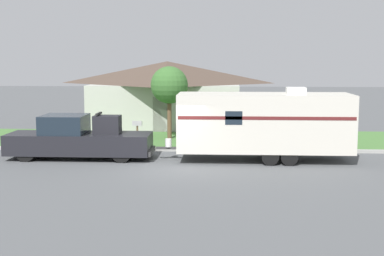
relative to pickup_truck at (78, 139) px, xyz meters
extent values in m
plane|color=#515456|center=(4.38, -1.64, -0.86)|extent=(120.00, 120.00, 0.00)
cube|color=#999993|center=(4.38, 2.11, -0.79)|extent=(80.00, 0.30, 0.14)
cube|color=#477538|center=(4.38, 5.76, -0.85)|extent=(80.00, 7.00, 0.03)
cube|color=#B2B2A8|center=(2.74, 12.12, 0.52)|extent=(9.25, 7.31, 2.76)
pyramid|color=#4C3D33|center=(2.74, 12.12, 2.61)|extent=(9.99, 7.90, 1.42)
cube|color=#4C3828|center=(2.74, 8.50, 0.19)|extent=(1.00, 0.06, 2.10)
cylinder|color=black|center=(-2.09, -0.80, -0.43)|extent=(0.86, 0.28, 0.86)
cylinder|color=black|center=(-2.09, 0.80, -0.43)|extent=(0.86, 0.28, 0.86)
cylinder|color=black|center=(2.07, -0.80, -0.43)|extent=(0.86, 0.28, 0.86)
cylinder|color=black|center=(2.07, 0.80, -0.43)|extent=(0.86, 0.28, 0.86)
cube|color=black|center=(-1.26, 0.00, -0.18)|extent=(3.66, 1.96, 0.89)
cube|color=#19232D|center=(-0.60, 0.00, 0.67)|extent=(1.91, 1.81, 0.81)
cube|color=black|center=(1.88, 0.00, -0.18)|extent=(2.63, 1.96, 0.89)
cube|color=#333333|center=(3.26, 0.00, -0.51)|extent=(0.12, 1.77, 0.20)
cube|color=black|center=(1.31, 0.00, 0.66)|extent=(1.15, 0.83, 0.80)
cube|color=black|center=(0.94, 0.00, 1.14)|extent=(0.10, 0.91, 0.08)
cylinder|color=black|center=(8.34, -1.08, -0.50)|extent=(0.72, 0.22, 0.72)
cylinder|color=black|center=(8.34, 1.08, -0.50)|extent=(0.72, 0.22, 0.72)
cylinder|color=black|center=(9.13, -1.08, -0.50)|extent=(0.72, 0.22, 0.72)
cylinder|color=black|center=(9.13, 1.08, -0.50)|extent=(0.72, 0.22, 0.72)
cube|color=beige|center=(8.14, 0.00, 0.82)|extent=(7.41, 2.43, 2.45)
cube|color=#5B1E1E|center=(8.14, -1.22, 1.13)|extent=(7.26, 0.01, 0.14)
cube|color=#383838|center=(3.94, 0.00, -0.35)|extent=(0.99, 0.12, 0.10)
cylinder|color=silver|center=(3.99, 0.00, -0.12)|extent=(0.28, 0.28, 0.36)
cube|color=silver|center=(9.48, 0.00, 2.18)|extent=(0.80, 0.68, 0.28)
cube|color=#19232D|center=(6.81, -1.22, 1.13)|extent=(0.70, 0.01, 0.56)
cylinder|color=brown|center=(2.14, 3.12, -0.32)|extent=(0.09, 0.09, 1.08)
cube|color=#B2B2B2|center=(2.14, 3.12, 0.33)|extent=(0.48, 0.20, 0.22)
cylinder|color=brown|center=(3.48, 5.86, 0.24)|extent=(0.24, 0.24, 2.20)
sphere|color=#38662D|center=(3.48, 5.86, 2.10)|extent=(2.03, 2.03, 2.03)
camera|label=1|loc=(6.29, -22.99, 3.60)|focal=50.00mm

